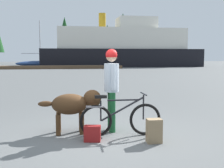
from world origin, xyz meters
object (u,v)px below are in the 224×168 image
at_px(sailboat_moored, 41,63).
at_px(dog, 75,104).
at_px(person_cyclist, 111,81).
at_px(handbag_pannier, 92,134).
at_px(bicycle, 120,119).
at_px(backpack, 154,131).
at_px(ferry_boat, 121,48).

bearing_deg(sailboat_moored, dog, -83.43).
height_order(person_cyclist, sailboat_moored, sailboat_moored).
bearing_deg(handbag_pannier, dog, 116.44).
relative_size(bicycle, person_cyclist, 0.94).
bearing_deg(backpack, bicycle, 136.51).
bearing_deg(handbag_pannier, ferry_boat, 78.21).
xyz_separation_m(dog, sailboat_moored, (-4.60, 39.94, -0.15)).
height_order(handbag_pannier, sailboat_moored, sailboat_moored).
bearing_deg(bicycle, dog, 157.08).
bearing_deg(bicycle, handbag_pannier, -156.59).
distance_m(person_cyclist, handbag_pannier, 1.27).
relative_size(backpack, ferry_boat, 0.02).
xyz_separation_m(dog, ferry_boat, (8.31, 37.63, 2.27)).
height_order(bicycle, backpack, bicycle).
bearing_deg(person_cyclist, ferry_boat, 78.71).
distance_m(person_cyclist, backpack, 1.47).
bearing_deg(person_cyclist, bicycle, -75.39).
relative_size(person_cyclist, sailboat_moored, 0.23).
bearing_deg(backpack, sailboat_moored, 98.46).
xyz_separation_m(person_cyclist, backpack, (0.67, -0.97, -0.87)).
distance_m(person_cyclist, ferry_boat, 38.37).
xyz_separation_m(bicycle, dog, (-0.92, 0.39, 0.26)).
relative_size(person_cyclist, handbag_pannier, 5.65).
xyz_separation_m(person_cyclist, ferry_boat, (7.50, 37.59, 1.79)).
height_order(bicycle, ferry_boat, ferry_boat).
distance_m(dog, backpack, 1.79).
relative_size(bicycle, sailboat_moored, 0.22).
distance_m(handbag_pannier, ferry_boat, 39.20).
distance_m(backpack, ferry_boat, 39.24).
bearing_deg(ferry_boat, backpack, -100.04).
distance_m(bicycle, backpack, 0.79).
relative_size(bicycle, dog, 1.27).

